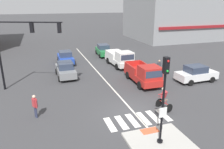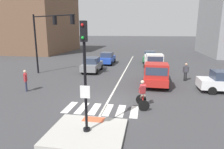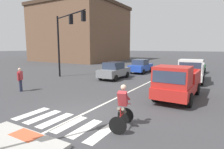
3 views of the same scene
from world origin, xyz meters
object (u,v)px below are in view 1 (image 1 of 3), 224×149
pedestrian_waiting_far_side (159,66)px  car_blue_westbound_distant (65,57)px  car_grey_westbound_far (66,70)px  car_white_cross_right (196,74)px  pedestrian_at_curb_left (35,104)px  traffic_light_mast (19,41)px  pickup_truck_white_eastbound_far (121,59)px  signal_pole (164,94)px  car_green_eastbound_distant (103,50)px  cyclist (164,98)px  pickup_truck_red_eastbound_mid (144,74)px

pedestrian_waiting_far_side → car_blue_westbound_distant: bearing=138.7°
car_grey_westbound_far → car_white_cross_right: bearing=-24.6°
car_blue_westbound_distant → pedestrian_at_curb_left: bearing=-105.4°
traffic_light_mast → pickup_truck_white_eastbound_far: traffic_light_mast is taller
traffic_light_mast → car_white_cross_right: size_ratio=1.51×
car_white_cross_right → pedestrian_at_curb_left: pedestrian_at_curb_left is taller
signal_pole → pickup_truck_white_eastbound_far: size_ratio=0.93×
car_green_eastbound_distant → pedestrian_waiting_far_side: 11.00m
pedestrian_at_curb_left → pickup_truck_white_eastbound_far: bearing=44.7°
car_grey_westbound_far → pedestrian_waiting_far_side: pedestrian_waiting_far_side is taller
signal_pole → car_green_eastbound_distant: 21.67m
car_grey_westbound_far → cyclist: size_ratio=2.46×
cyclist → pedestrian_at_curb_left: cyclist is taller
car_grey_westbound_far → cyclist: bearing=-58.7°
car_grey_westbound_far → pedestrian_at_curb_left: (-3.02, -7.99, 0.17)m
car_grey_westbound_far → car_blue_westbound_distant: bearing=83.0°
traffic_light_mast → pickup_truck_red_eastbound_mid: size_ratio=1.21×
traffic_light_mast → pedestrian_waiting_far_side: size_ratio=3.73×
car_blue_westbound_distant → pickup_truck_red_eastbound_mid: (6.20, -9.96, 0.17)m
pickup_truck_white_eastbound_far → signal_pole: bearing=-102.6°
pickup_truck_red_eastbound_mid → pedestrian_at_curb_left: 10.46m
car_blue_westbound_distant → pedestrian_waiting_far_side: (9.00, -7.91, 0.17)m
car_grey_westbound_far → pickup_truck_white_eastbound_far: bearing=14.5°
signal_pole → pedestrian_waiting_far_side: 12.61m
car_white_cross_right → pickup_truck_white_eastbound_far: 8.98m
car_grey_westbound_far → car_white_cross_right: (12.08, -5.52, 0.00)m
car_grey_westbound_far → pedestrian_at_curb_left: pedestrian_at_curb_left is taller
car_grey_westbound_far → pickup_truck_white_eastbound_far: size_ratio=0.80×
traffic_light_mast → car_white_cross_right: (16.04, -3.08, -3.58)m
traffic_light_mast → pedestrian_waiting_far_side: bearing=-0.3°
car_green_eastbound_distant → pickup_truck_white_eastbound_far: (0.33, -6.25, 0.17)m
car_grey_westbound_far → pedestrian_waiting_far_side: 9.98m
pickup_truck_white_eastbound_far → cyclist: pickup_truck_white_eastbound_far is taller
car_grey_westbound_far → car_blue_westbound_distant: same height
signal_pole → pedestrian_waiting_far_side: (6.18, 10.80, -2.08)m
car_green_eastbound_distant → pickup_truck_white_eastbound_far: pickup_truck_white_eastbound_far is taller
car_white_cross_right → cyclist: cyclist is taller
traffic_light_mast → car_green_eastbound_distant: bearing=45.0°
pickup_truck_red_eastbound_mid → traffic_light_mast: bearing=168.9°
car_white_cross_right → car_green_eastbound_distant: size_ratio=0.99×
car_green_eastbound_distant → pickup_truck_red_eastbound_mid: 12.60m
pickup_truck_white_eastbound_far → car_green_eastbound_distant: bearing=93.0°
traffic_light_mast → pickup_truck_white_eastbound_far: bearing=21.3°
signal_pole → pedestrian_at_curb_left: 8.66m
pickup_truck_red_eastbound_mid → pickup_truck_white_eastbound_far: (-0.01, 6.34, 0.00)m
cyclist → car_white_cross_right: bearing=33.9°
pedestrian_at_curb_left → pedestrian_waiting_far_side: bearing=23.3°
car_green_eastbound_distant → pickup_truck_red_eastbound_mid: bearing=-88.5°
car_green_eastbound_distant → cyclist: 17.73m
pickup_truck_white_eastbound_far → pedestrian_at_curb_left: pickup_truck_white_eastbound_far is taller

